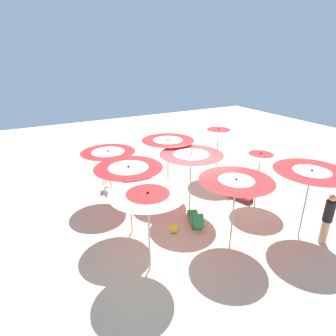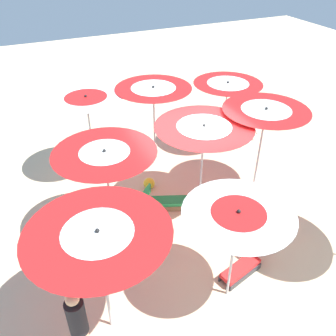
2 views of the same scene
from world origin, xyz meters
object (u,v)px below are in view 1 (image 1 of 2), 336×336
beach_umbrella_1 (236,186)px  beachgoer_0 (328,218)px  beach_umbrella_7 (168,144)px  beach_umbrella_2 (311,176)px  beach_umbrella_4 (191,159)px  lounger_0 (239,195)px  lounger_2 (195,219)px  beach_umbrella_6 (108,156)px  beach_umbrella_8 (218,133)px  beach_umbrella_0 (148,200)px  beach_umbrella_3 (129,173)px  beach_umbrella_5 (261,158)px  beach_ball (174,228)px  lounger_1 (110,190)px

beach_umbrella_1 → beachgoer_0: bearing=64.1°
beach_umbrella_7 → beachgoer_0: size_ratio=1.45×
beach_umbrella_2 → beach_umbrella_4: beach_umbrella_2 is taller
lounger_0 → lounger_2: size_ratio=1.05×
beach_umbrella_2 → beach_umbrella_6: bearing=-137.8°
beach_umbrella_2 → beach_umbrella_8: (-5.23, 0.55, 0.06)m
lounger_0 → beach_umbrella_0: bearing=-84.5°
beach_umbrella_1 → beach_umbrella_7: bearing=-179.2°
beach_umbrella_1 → beach_umbrella_6: beach_umbrella_1 is taller
lounger_2 → beach_umbrella_7: bearing=15.3°
beach_umbrella_8 → beach_umbrella_3: bearing=-65.9°
beach_umbrella_5 → beach_umbrella_7: (-2.49, -2.65, 0.25)m
beach_umbrella_3 → beach_umbrella_8: bearing=114.1°
beach_umbrella_1 → beach_umbrella_5: beach_umbrella_1 is taller
beach_umbrella_8 → beach_ball: (3.08, -4.11, -2.07)m
beach_umbrella_1 → lounger_2: bearing=-167.3°
lounger_0 → beach_umbrella_3: bearing=-104.8°
beach_umbrella_6 → lounger_1: (-0.62, 0.13, -1.76)m
beach_umbrella_1 → lounger_1: 5.89m
lounger_1 → beachgoer_0: bearing=33.6°
beach_umbrella_7 → lounger_2: beach_umbrella_7 is taller
beach_umbrella_8 → lounger_2: bearing=-46.8°
lounger_0 → beach_umbrella_1: bearing=-62.0°
beach_umbrella_5 → beach_ball: (0.15, -3.85, -1.83)m
beach_umbrella_5 → beach_umbrella_7: bearing=-133.2°
beach_umbrella_1 → lounger_1: (-5.09, -2.30, -1.86)m
beach_umbrella_2 → beach_umbrella_5: 2.33m
beach_umbrella_2 → beach_umbrella_6: (-5.22, -4.73, -0.20)m
beach_umbrella_0 → lounger_0: (-1.89, 4.95, -1.98)m
beach_umbrella_2 → beach_umbrella_7: bearing=-153.8°
beach_umbrella_6 → beach_ball: bearing=21.0°
beach_umbrella_2 → lounger_2: bearing=-130.3°
beach_umbrella_6 → beach_umbrella_7: (0.43, 2.38, 0.26)m
beach_umbrella_0 → lounger_0: 5.66m
beach_umbrella_0 → beach_umbrella_4: beach_umbrella_0 is taller
beach_umbrella_8 → beach_ball: bearing=-53.2°
beach_umbrella_6 → beach_umbrella_8: bearing=90.1°
beach_umbrella_4 → lounger_0: bearing=85.4°
beach_umbrella_5 → beach_umbrella_1: bearing=-58.9°
beach_umbrella_0 → beach_umbrella_1: beach_umbrella_0 is taller
beach_umbrella_5 → beach_umbrella_7: 3.64m
lounger_0 → lounger_2: bearing=-91.2°
beach_umbrella_3 → beach_umbrella_4: beach_umbrella_3 is taller
beach_umbrella_0 → beach_umbrella_6: 4.23m
beach_umbrella_4 → beachgoer_0: 4.73m
beach_umbrella_6 → beach_umbrella_7: beach_umbrella_7 is taller
beach_umbrella_2 → beach_umbrella_6: size_ratio=1.08×
beach_umbrella_3 → beachgoer_0: beach_umbrella_3 is taller
beach_umbrella_4 → beach_ball: bearing=-52.9°
beach_umbrella_2 → beach_umbrella_3: beach_umbrella_3 is taller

